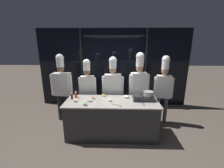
# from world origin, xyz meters

# --- Properties ---
(ground_plane) EXTENTS (24.00, 24.00, 0.00)m
(ground_plane) POSITION_xyz_m (0.00, 0.00, 0.00)
(ground_plane) COLOR brown
(window_wall_back) EXTENTS (5.22, 0.09, 2.70)m
(window_wall_back) POSITION_xyz_m (0.00, 1.93, 1.35)
(window_wall_back) COLOR black
(window_wall_back) RESTS_ON ground_plane
(demo_counter) EXTENTS (2.20, 0.84, 0.89)m
(demo_counter) POSITION_xyz_m (0.00, 0.00, 0.44)
(demo_counter) COLOR #2D2D30
(demo_counter) RESTS_ON ground_plane
(portable_stove) EXTENTS (0.50, 0.32, 0.11)m
(portable_stove) POSITION_xyz_m (0.76, 0.09, 0.94)
(portable_stove) COLOR #28282B
(portable_stove) RESTS_ON demo_counter
(frying_pan) EXTENTS (0.29, 0.50, 0.05)m
(frying_pan) POSITION_xyz_m (0.64, 0.08, 1.02)
(frying_pan) COLOR #232326
(frying_pan) RESTS_ON portable_stove
(stock_pot) EXTENTS (0.26, 0.23, 0.11)m
(stock_pot) POSITION_xyz_m (0.87, 0.09, 1.06)
(stock_pot) COLOR #93969B
(stock_pot) RESTS_ON portable_stove
(squeeze_bottle_soy) EXTENTS (0.05, 0.05, 0.18)m
(squeeze_bottle_soy) POSITION_xyz_m (-0.97, 0.09, 0.97)
(squeeze_bottle_soy) COLOR #332319
(squeeze_bottle_soy) RESTS_ON demo_counter
(squeeze_bottle_chili) EXTENTS (0.06, 0.06, 0.18)m
(squeeze_bottle_chili) POSITION_xyz_m (-0.90, 0.20, 0.97)
(squeeze_bottle_chili) COLOR red
(squeeze_bottle_chili) RESTS_ON demo_counter
(prep_bowl_chili_flakes) EXTENTS (0.09, 0.09, 0.05)m
(prep_bowl_chili_flakes) POSITION_xyz_m (-0.46, 0.12, 0.91)
(prep_bowl_chili_flakes) COLOR white
(prep_bowl_chili_flakes) RESTS_ON demo_counter
(prep_bowl_garlic) EXTENTS (0.14, 0.14, 0.05)m
(prep_bowl_garlic) POSITION_xyz_m (0.35, 0.23, 0.91)
(prep_bowl_garlic) COLOR white
(prep_bowl_garlic) RESTS_ON demo_counter
(prep_bowl_ginger) EXTENTS (0.10, 0.10, 0.06)m
(prep_bowl_ginger) POSITION_xyz_m (-0.86, -0.08, 0.92)
(prep_bowl_ginger) COLOR white
(prep_bowl_ginger) RESTS_ON demo_counter
(prep_bowl_mushrooms) EXTENTS (0.16, 0.16, 0.04)m
(prep_bowl_mushrooms) POSITION_xyz_m (-0.54, -0.03, 0.91)
(prep_bowl_mushrooms) COLOR white
(prep_bowl_mushrooms) RESTS_ON demo_counter
(prep_bowl_noodles) EXTENTS (0.09, 0.09, 0.05)m
(prep_bowl_noodles) POSITION_xyz_m (-0.05, -0.01, 0.91)
(prep_bowl_noodles) COLOR white
(prep_bowl_noodles) RESTS_ON demo_counter
(prep_bowl_scallions) EXTENTS (0.10, 0.10, 0.06)m
(prep_bowl_scallions) POSITION_xyz_m (-0.59, -0.27, 0.92)
(prep_bowl_scallions) COLOR white
(prep_bowl_scallions) RESTS_ON demo_counter
(prep_bowl_carrots) EXTENTS (0.10, 0.10, 0.04)m
(prep_bowl_carrots) POSITION_xyz_m (-0.22, 0.32, 0.91)
(prep_bowl_carrots) COLOR white
(prep_bowl_carrots) RESTS_ON demo_counter
(serving_spoon_slotted) EXTENTS (0.25, 0.16, 0.02)m
(serving_spoon_slotted) POSITION_xyz_m (0.16, -0.27, 0.89)
(serving_spoon_slotted) COLOR olive
(serving_spoon_slotted) RESTS_ON demo_counter
(chef_head) EXTENTS (0.63, 0.30, 1.94)m
(chef_head) POSITION_xyz_m (-1.42, 0.69, 1.09)
(chef_head) COLOR #232326
(chef_head) RESTS_ON ground_plane
(chef_sous) EXTENTS (0.48, 0.22, 1.80)m
(chef_sous) POSITION_xyz_m (-0.70, 0.68, 1.07)
(chef_sous) COLOR #232326
(chef_sous) RESTS_ON ground_plane
(chef_line) EXTENTS (0.59, 0.24, 1.87)m
(chef_line) POSITION_xyz_m (0.01, 0.66, 1.07)
(chef_line) COLOR #4C4C51
(chef_line) RESTS_ON ground_plane
(chef_pastry) EXTENTS (0.55, 0.27, 1.99)m
(chef_pastry) POSITION_xyz_m (0.72, 0.65, 1.15)
(chef_pastry) COLOR #4C4C51
(chef_pastry) RESTS_ON ground_plane
(chef_apprentice) EXTENTS (0.51, 0.27, 1.91)m
(chef_apprentice) POSITION_xyz_m (1.39, 0.65, 1.11)
(chef_apprentice) COLOR #4C4C51
(chef_apprentice) RESTS_ON ground_plane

